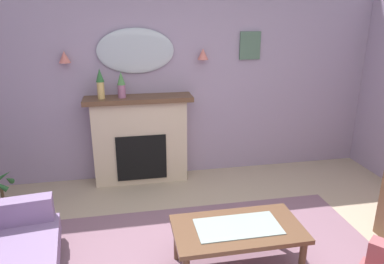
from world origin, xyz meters
name	(u,v)px	position (x,y,z in m)	size (l,w,h in m)	color
wall_back	(177,80)	(0.00, 2.47, 1.31)	(6.43, 0.10, 2.63)	#9E8CA8
fireplace	(140,141)	(-0.53, 2.25, 0.57)	(1.36, 0.36, 1.16)	beige
mantel_vase_centre	(100,83)	(-0.98, 2.22, 1.36)	(0.10, 0.10, 0.37)	tan
mantel_vase_right	(121,85)	(-0.73, 2.22, 1.33)	(0.10, 0.10, 0.32)	#9E6084
wall_mirror	(136,51)	(-0.53, 2.39, 1.71)	(0.96, 0.06, 0.56)	#B2BCC6
wall_sconce_left	(64,57)	(-1.38, 2.34, 1.66)	(0.14, 0.14, 0.14)	#D17066
wall_sconce_right	(203,54)	(0.32, 2.34, 1.66)	(0.14, 0.14, 0.14)	#D17066
framed_picture	(250,46)	(0.97, 2.40, 1.75)	(0.28, 0.03, 0.36)	#4C6B56
coffee_table	(238,233)	(0.18, 0.28, 0.38)	(1.10, 0.60, 0.45)	brown
potted_plant_small_fern	(2,194)	(-2.12, 1.72, 0.22)	(0.27, 0.26, 0.50)	brown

